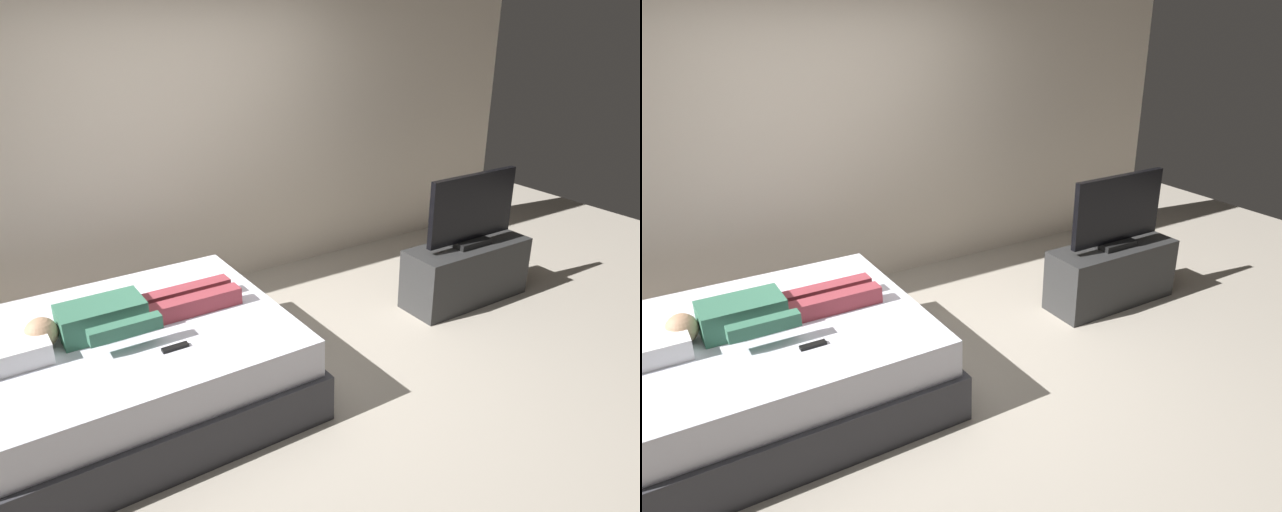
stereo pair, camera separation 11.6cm
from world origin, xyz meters
The scene contains 8 objects.
ground_plane centered at (0.00, 0.00, 0.00)m, with size 10.00×10.00×0.00m, color #ADA393.
back_wall centered at (0.40, 1.81, 1.40)m, with size 6.40×0.10×2.80m, color beige.
bed centered at (-0.94, 0.37, 0.26)m, with size 1.94×1.60×0.54m.
pillow centered at (-1.59, 0.37, 0.60)m, with size 0.48×0.34×0.12m, color white.
person centered at (-0.91, 0.41, 0.62)m, with size 1.26×0.46×0.18m.
remote centered at (-0.76, 0.00, 0.55)m, with size 0.15×0.04×0.02m, color black.
tv_stand centered at (1.85, 0.29, 0.25)m, with size 1.10×0.40×0.50m, color #2D2D2D.
tv centered at (1.85, 0.29, 0.78)m, with size 0.88×0.20×0.59m.
Camera 1 is at (-1.67, -2.88, 2.34)m, focal length 33.96 mm.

